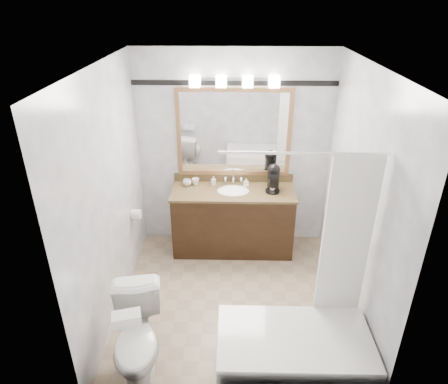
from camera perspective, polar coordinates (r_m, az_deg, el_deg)
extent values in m
cube|color=gray|center=(4.56, 1.17, -15.31)|extent=(2.40, 2.60, 0.01)
cube|color=white|center=(3.42, 1.57, 17.65)|extent=(2.40, 2.60, 0.01)
cube|color=white|center=(5.02, 1.38, 5.79)|extent=(2.40, 0.01, 2.50)
cube|color=white|center=(2.75, 1.26, -14.13)|extent=(2.40, 0.01, 2.50)
cube|color=white|center=(4.01, -16.14, -0.99)|extent=(0.01, 2.60, 2.50)
cube|color=white|center=(4.02, 18.80, -1.36)|extent=(0.01, 2.60, 2.50)
cube|color=black|center=(5.13, 1.27, -4.19)|extent=(1.50, 0.55, 0.82)
cube|color=olive|center=(4.92, 1.32, 0.06)|extent=(1.53, 0.58, 0.03)
cube|color=olive|center=(5.14, 1.34, 2.06)|extent=(1.53, 0.03, 0.10)
ellipsoid|color=white|center=(4.93, 1.32, -0.10)|extent=(0.44, 0.34, 0.14)
cube|color=#A4744A|center=(4.77, 1.49, 14.40)|extent=(1.40, 0.04, 0.05)
cube|color=#A4744A|center=(5.10, 1.35, 2.80)|extent=(1.40, 0.04, 0.05)
cube|color=#A4744A|center=(4.96, -6.50, 8.41)|extent=(0.05, 0.04, 1.00)
cube|color=#A4744A|center=(4.96, 9.32, 8.24)|extent=(0.05, 0.04, 1.00)
cube|color=white|center=(4.92, 1.42, 8.42)|extent=(1.30, 0.01, 1.00)
cube|color=silver|center=(4.74, 1.51, 15.85)|extent=(0.90, 0.05, 0.03)
cube|color=white|center=(4.71, -4.18, 15.48)|extent=(0.12, 0.12, 0.12)
cube|color=white|center=(4.69, -0.40, 15.51)|extent=(0.12, 0.12, 0.12)
cube|color=white|center=(4.69, 3.40, 15.46)|extent=(0.12, 0.12, 0.12)
cube|color=white|center=(4.71, 7.18, 15.36)|extent=(0.12, 0.12, 0.12)
cube|color=black|center=(4.77, 1.50, 15.31)|extent=(2.40, 0.01, 0.06)
cube|color=white|center=(3.78, 9.80, -22.00)|extent=(1.30, 0.72, 0.45)
cylinder|color=silver|center=(3.09, 11.36, 5.44)|extent=(1.30, 0.02, 0.02)
cube|color=white|center=(3.53, 17.03, -6.63)|extent=(0.40, 0.04, 1.55)
cylinder|color=white|center=(4.81, -12.43, -3.11)|extent=(0.11, 0.12, 0.12)
imported|color=white|center=(3.71, -12.22, -19.84)|extent=(0.56, 0.82, 0.77)
cube|color=white|center=(3.28, -13.74, -17.15)|extent=(0.24, 0.17, 0.09)
cylinder|color=black|center=(4.92, 6.92, 0.15)|extent=(0.18, 0.18, 0.02)
cylinder|color=black|center=(4.91, 7.07, 1.78)|extent=(0.15, 0.15, 0.26)
sphere|color=black|center=(4.86, 7.15, 3.15)|extent=(0.15, 0.15, 0.15)
cube|color=black|center=(4.81, 7.04, 2.30)|extent=(0.11, 0.11, 0.05)
cylinder|color=silver|center=(4.89, 6.92, 0.35)|extent=(0.06, 0.06, 0.06)
imported|color=white|center=(5.04, -5.28, 1.34)|extent=(0.11, 0.11, 0.08)
imported|color=white|center=(5.06, -4.10, 1.49)|extent=(0.11, 0.11, 0.08)
imported|color=white|center=(5.04, -1.51, 1.65)|extent=(0.06, 0.06, 0.11)
imported|color=white|center=(5.04, 3.17, 1.46)|extent=(0.07, 0.07, 0.09)
cube|color=beige|center=(5.02, 3.18, 0.91)|extent=(0.08, 0.07, 0.02)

